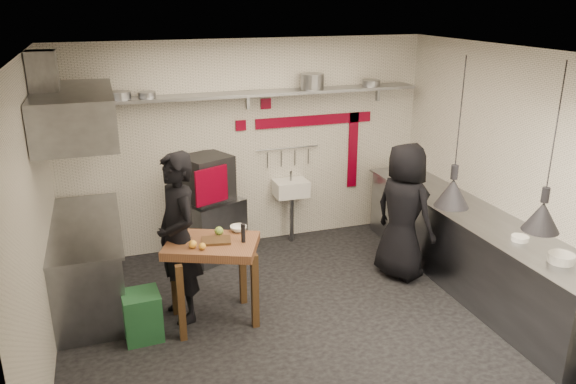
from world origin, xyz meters
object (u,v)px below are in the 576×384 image
object	(u,v)px
chef_left	(178,238)
chef_right	(404,212)
prep_table	(214,282)
combi_oven	(207,178)
green_bin	(142,316)
oven_stand	(211,228)

from	to	relation	value
chef_left	chef_right	distance (m)	2.71
prep_table	chef_right	bearing A→B (deg)	30.30
combi_oven	green_bin	world-z (taller)	combi_oven
oven_stand	green_bin	xyz separation A→B (m)	(-1.05, -1.69, -0.15)
green_bin	chef_left	bearing A→B (deg)	32.50
green_bin	chef_right	distance (m)	3.24
chef_left	chef_right	xyz separation A→B (m)	(2.71, 0.10, -0.07)
chef_left	chef_right	world-z (taller)	chef_left
oven_stand	chef_right	distance (m)	2.52
combi_oven	prep_table	bearing A→B (deg)	-123.60
chef_left	prep_table	bearing A→B (deg)	43.85
oven_stand	combi_oven	size ratio (longest dim) A/B	1.38
oven_stand	combi_oven	world-z (taller)	combi_oven
oven_stand	chef_right	xyz separation A→B (m)	(2.11, -1.30, 0.45)
oven_stand	chef_left	world-z (taller)	chef_left
prep_table	combi_oven	bearing A→B (deg)	104.08
chef_left	oven_stand	bearing A→B (deg)	142.51
green_bin	chef_left	distance (m)	0.85
oven_stand	green_bin	world-z (taller)	oven_stand
prep_table	oven_stand	bearing A→B (deg)	103.13
prep_table	chef_left	distance (m)	0.59
combi_oven	prep_table	size ratio (longest dim) A/B	0.63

